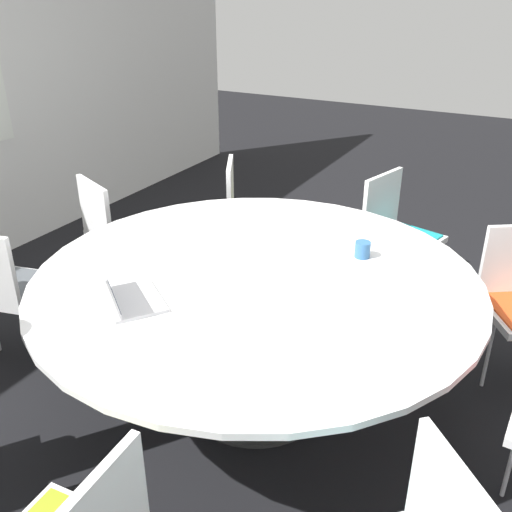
{
  "coord_description": "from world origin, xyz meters",
  "views": [
    {
      "loc": [
        -2.15,
        -1.15,
        2.04
      ],
      "look_at": [
        0.0,
        0.0,
        0.85
      ],
      "focal_mm": 40.0,
      "sensor_mm": 36.0,
      "label": 1
    }
  ],
  "objects_px": {
    "chair_7": "(116,227)",
    "coffee_cup": "(363,250)",
    "laptop": "(122,294)",
    "chair_8": "(1,282)",
    "chair_6": "(248,209)",
    "chair_5": "(396,227)"
  },
  "relations": [
    {
      "from": "chair_7",
      "to": "coffee_cup",
      "type": "xyz_separation_m",
      "value": [
        -0.08,
        -1.74,
        0.26
      ]
    },
    {
      "from": "chair_7",
      "to": "laptop",
      "type": "bearing_deg",
      "value": -23.42
    },
    {
      "from": "laptop",
      "to": "coffee_cup",
      "type": "relative_size",
      "value": 4.73
    },
    {
      "from": "chair_8",
      "to": "chair_6",
      "type": "bearing_deg",
      "value": 55.22
    },
    {
      "from": "chair_8",
      "to": "coffee_cup",
      "type": "xyz_separation_m",
      "value": [
        0.81,
        -1.78,
        0.26
      ]
    },
    {
      "from": "chair_5",
      "to": "chair_7",
      "type": "relative_size",
      "value": 1.0
    },
    {
      "from": "chair_5",
      "to": "coffee_cup",
      "type": "distance_m",
      "value": 1.01
    },
    {
      "from": "chair_6",
      "to": "coffee_cup",
      "type": "xyz_separation_m",
      "value": [
        -0.81,
        -1.12,
        0.26
      ]
    },
    {
      "from": "chair_6",
      "to": "chair_7",
      "type": "height_order",
      "value": "same"
    },
    {
      "from": "chair_5",
      "to": "laptop",
      "type": "height_order",
      "value": "laptop"
    },
    {
      "from": "chair_7",
      "to": "chair_8",
      "type": "xyz_separation_m",
      "value": [
        -0.9,
        0.04,
        0.0
      ]
    },
    {
      "from": "chair_8",
      "to": "chair_7",
      "type": "bearing_deg",
      "value": 74.57
    },
    {
      "from": "chair_5",
      "to": "chair_8",
      "type": "xyz_separation_m",
      "value": [
        -1.79,
        1.7,
        0.0
      ]
    },
    {
      "from": "chair_6",
      "to": "chair_8",
      "type": "relative_size",
      "value": 1.0
    },
    {
      "from": "laptop",
      "to": "coffee_cup",
      "type": "xyz_separation_m",
      "value": [
        0.95,
        -0.77,
        -0.01
      ]
    },
    {
      "from": "coffee_cup",
      "to": "chair_5",
      "type": "bearing_deg",
      "value": 4.39
    },
    {
      "from": "chair_6",
      "to": "coffee_cup",
      "type": "distance_m",
      "value": 1.41
    },
    {
      "from": "coffee_cup",
      "to": "chair_7",
      "type": "bearing_deg",
      "value": 87.3
    },
    {
      "from": "chair_7",
      "to": "laptop",
      "type": "relative_size",
      "value": 2.21
    },
    {
      "from": "chair_5",
      "to": "laptop",
      "type": "distance_m",
      "value": 2.07
    },
    {
      "from": "chair_6",
      "to": "laptop",
      "type": "height_order",
      "value": "laptop"
    },
    {
      "from": "chair_6",
      "to": "coffee_cup",
      "type": "height_order",
      "value": "chair_6"
    }
  ]
}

